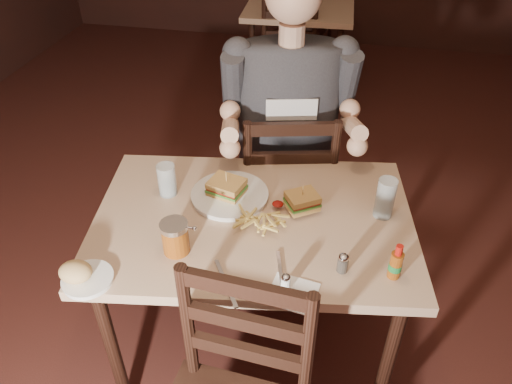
% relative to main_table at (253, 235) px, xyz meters
% --- Properties ---
extents(room_shell, '(7.00, 7.00, 7.00)m').
position_rel_main_table_xyz_m(room_shell, '(0.21, 0.32, 0.72)').
color(room_shell, black).
rests_on(room_shell, ground).
extents(main_table, '(1.25, 0.92, 0.77)m').
position_rel_main_table_xyz_m(main_table, '(0.00, 0.00, 0.00)').
color(main_table, tan).
rests_on(main_table, ground).
extents(bg_table, '(0.83, 0.83, 0.77)m').
position_rel_main_table_xyz_m(bg_table, '(-0.16, 2.51, -0.00)').
color(bg_table, tan).
rests_on(bg_table, ground).
extents(chair_far, '(0.54, 0.58, 0.96)m').
position_rel_main_table_xyz_m(chair_far, '(0.04, 0.57, -0.20)').
color(chair_far, black).
rests_on(chair_far, ground).
extents(bg_chair_far, '(0.50, 0.54, 0.95)m').
position_rel_main_table_xyz_m(bg_chair_far, '(-0.16, 3.06, -0.21)').
color(bg_chair_far, black).
rests_on(bg_chair_far, ground).
extents(bg_chair_near, '(0.51, 0.55, 0.96)m').
position_rel_main_table_xyz_m(bg_chair_near, '(-0.16, 1.96, -0.20)').
color(bg_chair_near, black).
rests_on(bg_chair_near, ground).
extents(diner, '(0.67, 0.58, 1.01)m').
position_rel_main_table_xyz_m(diner, '(0.05, 0.52, 0.32)').
color(diner, '#333438').
rests_on(diner, chair_far).
extents(dinner_plate, '(0.32, 0.32, 0.02)m').
position_rel_main_table_xyz_m(dinner_plate, '(-0.11, 0.10, 0.09)').
color(dinner_plate, white).
rests_on(dinner_plate, main_table).
extents(sandwich_left, '(0.15, 0.13, 0.10)m').
position_rel_main_table_xyz_m(sandwich_left, '(-0.12, 0.10, 0.15)').
color(sandwich_left, tan).
rests_on(sandwich_left, dinner_plate).
extents(sandwich_right, '(0.14, 0.14, 0.10)m').
position_rel_main_table_xyz_m(sandwich_right, '(0.17, 0.07, 0.15)').
color(sandwich_right, tan).
rests_on(sandwich_right, dinner_plate).
extents(fries_pile, '(0.24, 0.19, 0.04)m').
position_rel_main_table_xyz_m(fries_pile, '(0.04, -0.04, 0.12)').
color(fries_pile, '#EFCF6A').
rests_on(fries_pile, dinner_plate).
extents(ketchup_dollop, '(0.05, 0.05, 0.01)m').
position_rel_main_table_xyz_m(ketchup_dollop, '(0.08, 0.07, 0.11)').
color(ketchup_dollop, maroon).
rests_on(ketchup_dollop, dinner_plate).
extents(glass_left, '(0.08, 0.08, 0.13)m').
position_rel_main_table_xyz_m(glass_left, '(-0.35, 0.08, 0.15)').
color(glass_left, silver).
rests_on(glass_left, main_table).
extents(glass_right, '(0.08, 0.08, 0.15)m').
position_rel_main_table_xyz_m(glass_right, '(0.46, 0.11, 0.16)').
color(glass_right, silver).
rests_on(glass_right, main_table).
extents(hot_sauce, '(0.05, 0.05, 0.13)m').
position_rel_main_table_xyz_m(hot_sauce, '(0.49, -0.19, 0.15)').
color(hot_sauce, brown).
rests_on(hot_sauce, main_table).
extents(salt_shaker, '(0.03, 0.03, 0.06)m').
position_rel_main_table_xyz_m(salt_shaker, '(0.17, -0.31, 0.11)').
color(salt_shaker, white).
rests_on(salt_shaker, main_table).
extents(pepper_shaker, '(0.04, 0.04, 0.06)m').
position_rel_main_table_xyz_m(pepper_shaker, '(0.33, -0.20, 0.12)').
color(pepper_shaker, '#38332D').
rests_on(pepper_shaker, main_table).
extents(syrup_dispenser, '(0.11, 0.11, 0.12)m').
position_rel_main_table_xyz_m(syrup_dispenser, '(-0.22, -0.21, 0.15)').
color(syrup_dispenser, brown).
rests_on(syrup_dispenser, main_table).
extents(napkin, '(0.16, 0.15, 0.00)m').
position_rel_main_table_xyz_m(napkin, '(0.19, -0.32, 0.09)').
color(napkin, white).
rests_on(napkin, main_table).
extents(knife, '(0.12, 0.18, 0.00)m').
position_rel_main_table_xyz_m(knife, '(-0.02, -0.33, 0.09)').
color(knife, silver).
rests_on(knife, napkin).
extents(fork, '(0.05, 0.15, 0.00)m').
position_rel_main_table_xyz_m(fork, '(0.14, -0.23, 0.09)').
color(fork, silver).
rests_on(fork, napkin).
extents(side_plate, '(0.18, 0.18, 0.01)m').
position_rel_main_table_xyz_m(side_plate, '(-0.44, -0.40, 0.09)').
color(side_plate, white).
rests_on(side_plate, main_table).
extents(bread_roll, '(0.12, 0.10, 0.06)m').
position_rel_main_table_xyz_m(bread_roll, '(-0.47, -0.41, 0.13)').
color(bread_roll, tan).
rests_on(bread_roll, side_plate).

